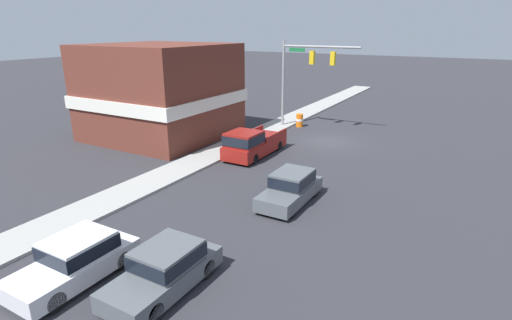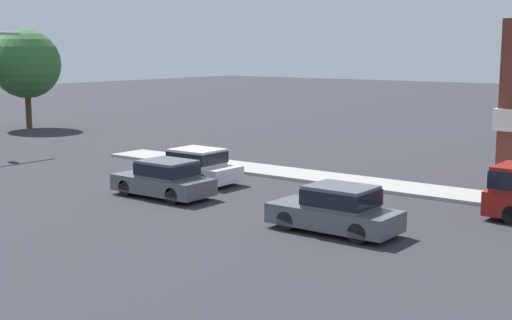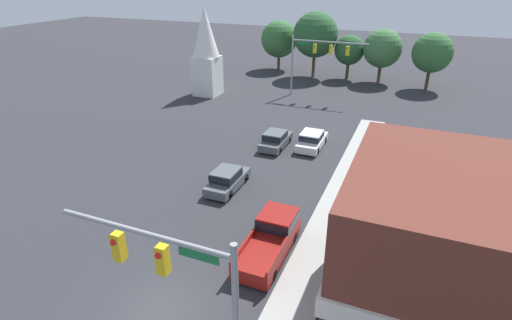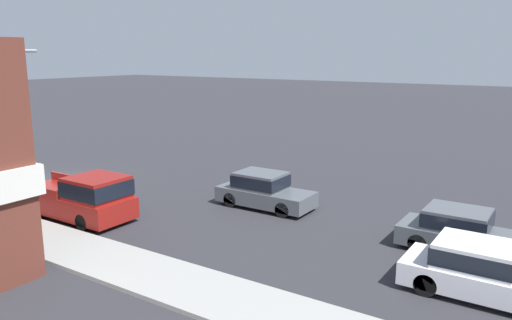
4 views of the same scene
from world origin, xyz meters
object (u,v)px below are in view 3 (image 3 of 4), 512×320
Objects in this scene: pickup_truck_parked at (272,237)px; car_lead at (227,179)px; car_oncoming at (312,140)px; car_second_ahead at (276,139)px.

car_lead is at bearing 135.33° from pickup_truck_parked.
pickup_truck_parked is at bearing 96.75° from car_oncoming.
car_second_ahead is at bearing 19.93° from car_oncoming.
car_lead reaches higher than car_second_ahead.
car_lead is 1.02× the size of car_second_ahead.
car_oncoming is 1.02× the size of car_second_ahead.
car_lead is 0.78× the size of pickup_truck_parked.
car_oncoming is 14.98m from pickup_truck_parked.
pickup_truck_parked is (5.44, -5.37, 0.13)m from car_lead.
pickup_truck_parked reaches higher than car_oncoming.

